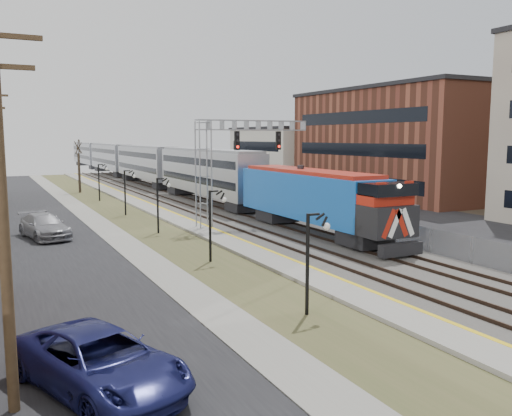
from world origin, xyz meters
TOP-DOWN VIEW (x-y plane):
  - street_west at (-11.50, 35.00)m, footprint 7.00×120.00m
  - sidewalk at (-7.00, 35.00)m, footprint 2.00×120.00m
  - grass_median at (-4.00, 35.00)m, footprint 4.00×120.00m
  - platform at (-1.00, 35.00)m, footprint 2.00×120.00m
  - ballast_bed at (4.00, 35.00)m, footprint 8.00×120.00m
  - parking_lot at (16.00, 35.00)m, footprint 16.00×120.00m
  - platform_edge at (-0.12, 35.00)m, footprint 0.24×120.00m
  - track_near at (2.00, 35.00)m, footprint 1.58×120.00m
  - track_far at (5.50, 35.00)m, footprint 1.58×120.00m
  - train at (5.50, 69.38)m, footprint 3.00×108.65m
  - signal_gantry at (1.22, 27.99)m, footprint 9.00×1.07m
  - lampposts at (-4.00, 18.29)m, footprint 0.14×62.14m
  - fence at (8.20, 35.00)m, footprint 0.04×120.00m
  - buildings_east at (30.00, 31.18)m, footprint 16.00×76.00m
  - bare_trees at (-12.66, 38.91)m, footprint 12.30×42.30m
  - car_lot_d at (13.62, 26.16)m, footprint 5.65×2.39m
  - car_lot_e at (11.58, 25.22)m, footprint 4.22×2.47m
  - car_street_a at (-12.34, 5.13)m, footprint 4.63×6.51m
  - car_street_b at (-11.44, 29.72)m, footprint 3.40×5.98m

SIDE VIEW (x-z plane):
  - street_west at x=-11.50m, z-range 0.00..0.04m
  - parking_lot at x=16.00m, z-range 0.00..0.04m
  - grass_median at x=-4.00m, z-range 0.00..0.06m
  - sidewalk at x=-7.00m, z-range 0.00..0.08m
  - ballast_bed at x=4.00m, z-range 0.00..0.20m
  - platform at x=-1.00m, z-range 0.00..0.24m
  - platform_edge at x=-0.12m, z-range 0.24..0.25m
  - track_near at x=2.00m, z-range 0.20..0.35m
  - track_far at x=5.50m, z-range 0.20..0.35m
  - car_lot_e at x=11.58m, z-range 0.00..1.35m
  - fence at x=8.20m, z-range 0.00..1.60m
  - car_lot_d at x=13.62m, z-range 0.00..1.63m
  - car_street_b at x=-11.44m, z-range 0.00..1.63m
  - car_street_a at x=-12.34m, z-range 0.00..1.65m
  - lampposts at x=-4.00m, z-range 0.00..4.00m
  - bare_trees at x=-12.66m, z-range -0.27..5.68m
  - train at x=5.50m, z-range 0.28..5.60m
  - signal_gantry at x=1.22m, z-range 1.51..9.66m
  - buildings_east at x=30.00m, z-range -1.19..13.81m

